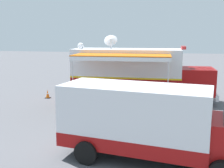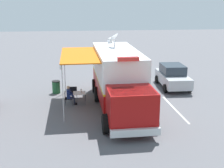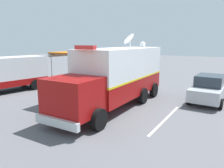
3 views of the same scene
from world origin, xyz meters
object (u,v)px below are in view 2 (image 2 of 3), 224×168
folding_chair_beside_table (73,92)px  trash_bin (56,87)px  command_truck (118,77)px  folding_table (79,94)px  traffic_cone (101,78)px  folding_chair_at_table (67,97)px  water_bottle (81,90)px  seated_responder (70,95)px  car_behind_truck (173,76)px

folding_chair_beside_table → trash_bin: 2.07m
command_truck → folding_table: command_truck is taller
command_truck → folding_chair_beside_table: 3.61m
traffic_cone → command_truck: bearing=95.0°
folding_chair_beside_table → command_truck: bearing=147.2°
folding_chair_at_table → folding_chair_beside_table: (-0.40, -0.99, 0.00)m
folding_chair_at_table → folding_chair_beside_table: size_ratio=1.00×
folding_chair_at_table → command_truck: bearing=165.8°
trash_bin → water_bottle: bearing=126.9°
folding_chair_at_table → traffic_cone: (-2.64, -5.50, -0.23)m
folding_chair_beside_table → trash_bin: size_ratio=0.96×
folding_chair_at_table → traffic_cone: bearing=-115.6°
folding_table → seated_responder: size_ratio=0.65×
water_bottle → folding_chair_at_table: 1.01m
seated_responder → traffic_cone: (-2.45, -5.50, -0.37)m
car_behind_truck → water_bottle: bearing=21.7°
folding_chair_at_table → folding_chair_beside_table: 1.07m
command_truck → traffic_cone: size_ratio=16.43×
folding_chair_at_table → car_behind_truck: bearing=-158.7°
command_truck → water_bottle: (2.28, -1.10, -1.11)m
command_truck → seated_responder: bearing=-15.1°
command_truck → folding_chair_beside_table: bearing=-32.8°
folding_chair_beside_table → trash_bin: trash_bin is taller
folding_chair_at_table → traffic_cone: size_ratio=1.50×
folding_chair_beside_table → seated_responder: 1.02m
trash_bin → traffic_cone: 4.51m
command_truck → seated_responder: 3.36m
water_bottle → traffic_cone: 5.51m
trash_bin → folding_table: bearing=123.4°
command_truck → traffic_cone: (0.55, -6.31, -1.66)m
folding_chair_beside_table → folding_chair_at_table: bearing=68.0°
water_bottle → folding_chair_at_table: water_bottle is taller
water_bottle → folding_chair_at_table: bearing=18.1°
folding_table → command_truck: bearing=158.4°
water_bottle → car_behind_truck: bearing=-158.3°
folding_table → car_behind_truck: bearing=-157.5°
water_bottle → traffic_cone: bearing=-108.4°
command_truck → folding_table: 2.86m
seated_responder → car_behind_truck: size_ratio=0.29×
command_truck → trash_bin: size_ratio=10.47×
folding_table → traffic_cone: size_ratio=1.40×
trash_bin → car_behind_truck: size_ratio=0.21×
folding_table → seated_responder: seated_responder is taller
folding_chair_beside_table → car_behind_truck: 7.85m
seated_responder → folding_chair_beside_table: bearing=-102.1°
water_bottle → car_behind_truck: (-7.04, -2.80, 0.05)m
seated_responder → folding_chair_at_table: bearing=0.9°
water_bottle → folding_chair_beside_table: size_ratio=0.26×
command_truck → seated_responder: size_ratio=7.62×
command_truck → folding_table: size_ratio=11.72×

